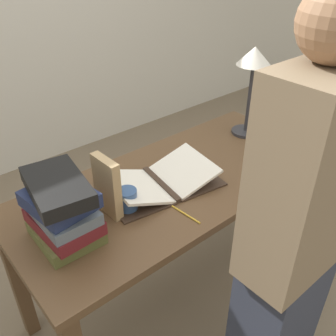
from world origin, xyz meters
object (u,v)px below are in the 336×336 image
(coffee_mug, at_px, (127,200))
(person_reader, at_px, (289,257))
(book_standing_upright, at_px, (107,186))
(open_book, at_px, (161,181))
(pencil, at_px, (183,213))
(reading_lamp, at_px, (253,67))
(book_stack_tall, at_px, (62,210))

(coffee_mug, bearing_deg, person_reader, -69.31)
(book_standing_upright, xyz_separation_m, coffee_mug, (0.06, -0.04, -0.08))
(open_book, distance_m, pencil, 0.21)
(book_standing_upright, relative_size, coffee_mug, 2.26)
(book_standing_upright, distance_m, reading_lamp, 0.98)
(person_reader, bearing_deg, book_stack_tall, -51.39)
(book_standing_upright, distance_m, person_reader, 0.70)
(reading_lamp, xyz_separation_m, coffee_mug, (-0.89, -0.13, -0.32))
(pencil, distance_m, person_reader, 0.44)
(book_stack_tall, height_order, person_reader, person_reader)
(open_book, height_order, person_reader, person_reader)
(open_book, bearing_deg, person_reader, -79.85)
(book_standing_upright, bearing_deg, reading_lamp, 3.44)
(open_book, xyz_separation_m, person_reader, (0.02, -0.64, 0.03))
(book_standing_upright, bearing_deg, coffee_mug, -32.83)
(book_stack_tall, distance_m, book_standing_upright, 0.20)
(book_stack_tall, relative_size, book_standing_upright, 1.28)
(reading_lamp, bearing_deg, book_standing_upright, -174.19)
(reading_lamp, bearing_deg, person_reader, -132.12)
(coffee_mug, relative_size, person_reader, 0.07)
(book_stack_tall, distance_m, coffee_mug, 0.27)
(book_standing_upright, distance_m, pencil, 0.32)
(book_stack_tall, height_order, coffee_mug, book_stack_tall)
(book_standing_upright, height_order, reading_lamp, reading_lamp)
(open_book, height_order, book_stack_tall, book_stack_tall)
(reading_lamp, bearing_deg, pencil, -158.14)
(book_stack_tall, bearing_deg, reading_lamp, 5.97)
(book_stack_tall, xyz_separation_m, coffee_mug, (0.26, -0.01, -0.08))
(person_reader, bearing_deg, pencil, -80.71)
(book_stack_tall, distance_m, pencil, 0.47)
(coffee_mug, bearing_deg, book_standing_upright, 149.53)
(open_book, xyz_separation_m, pencil, (-0.05, -0.20, -0.02))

